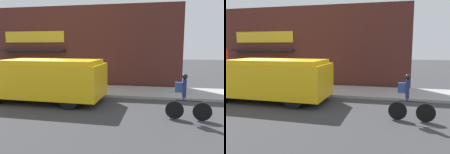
% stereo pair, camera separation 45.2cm
% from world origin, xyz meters
% --- Properties ---
extents(ground_plane, '(70.00, 70.00, 0.00)m').
position_xyz_m(ground_plane, '(0.00, 0.00, 0.00)').
color(ground_plane, '#38383A').
extents(sidewalk, '(28.00, 2.88, 0.13)m').
position_xyz_m(sidewalk, '(0.00, 1.44, 0.06)').
color(sidewalk, '#999993').
rests_on(sidewalk, ground_plane).
extents(storefront, '(15.49, 0.75, 5.25)m').
position_xyz_m(storefront, '(-0.06, 3.20, 2.63)').
color(storefront, '#4C231E').
rests_on(storefront, ground_plane).
extents(school_bus, '(6.11, 2.86, 2.00)m').
position_xyz_m(school_bus, '(0.97, -1.34, 1.07)').
color(school_bus, yellow).
rests_on(school_bus, ground_plane).
extents(cyclist, '(1.60, 0.20, 1.66)m').
position_xyz_m(cyclist, '(7.11, -2.85, 0.79)').
color(cyclist, black).
rests_on(cyclist, ground_plane).
extents(trash_bin, '(0.47, 0.47, 0.79)m').
position_xyz_m(trash_bin, '(-2.92, 1.88, 0.52)').
color(trash_bin, slate).
rests_on(trash_bin, sidewalk).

